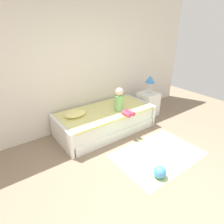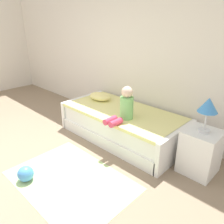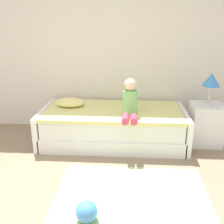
# 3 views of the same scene
# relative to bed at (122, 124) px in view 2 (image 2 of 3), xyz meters

# --- Properties ---
(wall_rear) EXTENTS (7.20, 0.10, 2.90)m
(wall_rear) POSITION_rel_bed_xyz_m (-0.65, 0.60, 1.20)
(wall_rear) COLOR silver
(wall_rear) RESTS_ON ground
(bed) EXTENTS (2.11, 1.00, 0.50)m
(bed) POSITION_rel_bed_xyz_m (0.00, 0.00, 0.00)
(bed) COLOR white
(bed) RESTS_ON ground
(nightstand) EXTENTS (0.44, 0.44, 0.60)m
(nightstand) POSITION_rel_bed_xyz_m (1.35, 0.01, 0.05)
(nightstand) COLOR white
(nightstand) RESTS_ON ground
(table_lamp) EXTENTS (0.24, 0.24, 0.45)m
(table_lamp) POSITION_rel_bed_xyz_m (1.35, 0.01, 0.69)
(table_lamp) COLOR silver
(table_lamp) RESTS_ON nightstand
(child_figure) EXTENTS (0.20, 0.51, 0.50)m
(child_figure) POSITION_rel_bed_xyz_m (0.24, -0.23, 0.46)
(child_figure) COLOR #7FC672
(child_figure) RESTS_ON bed
(pillow) EXTENTS (0.44, 0.30, 0.13)m
(pillow) POSITION_rel_bed_xyz_m (-0.66, 0.10, 0.32)
(pillow) COLOR #F2E58C
(pillow) RESTS_ON bed
(toy_ball) EXTENTS (0.20, 0.20, 0.20)m
(toy_ball) POSITION_rel_bed_xyz_m (-0.14, -1.69, -0.14)
(toy_ball) COLOR #4C99E5
(toy_ball) RESTS_ON ground
(area_rug) EXTENTS (1.60, 1.10, 0.01)m
(area_rug) POSITION_rel_bed_xyz_m (0.28, -1.30, -0.24)
(area_rug) COLOR #B2D189
(area_rug) RESTS_ON ground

